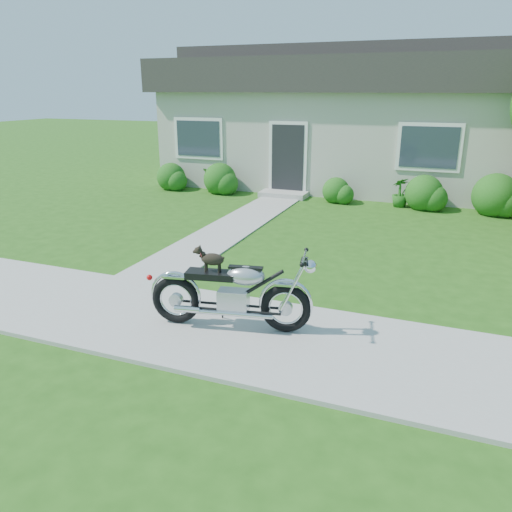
{
  "coord_description": "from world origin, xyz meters",
  "views": [
    {
      "loc": [
        3.13,
        -5.5,
        3.09
      ],
      "look_at": [
        0.59,
        1.0,
        0.75
      ],
      "focal_mm": 35.0,
      "sensor_mm": 36.0,
      "label": 1
    }
  ],
  "objects_px": {
    "potted_plant_right": "(400,192)",
    "motorcycle_with_dog": "(233,293)",
    "house": "(358,118)",
    "potted_plant_left": "(213,180)"
  },
  "relations": [
    {
      "from": "house",
      "to": "potted_plant_left",
      "type": "xyz_separation_m",
      "value": [
        -3.82,
        -3.44,
        -1.79
      ]
    },
    {
      "from": "potted_plant_left",
      "to": "potted_plant_right",
      "type": "bearing_deg",
      "value": 0.0
    },
    {
      "from": "house",
      "to": "motorcycle_with_dog",
      "type": "distance_m",
      "value": 12.07
    },
    {
      "from": "house",
      "to": "motorcycle_with_dog",
      "type": "xyz_separation_m",
      "value": [
        0.64,
        -11.95,
        -1.62
      ]
    },
    {
      "from": "potted_plant_left",
      "to": "potted_plant_right",
      "type": "distance_m",
      "value": 5.72
    },
    {
      "from": "house",
      "to": "potted_plant_left",
      "type": "height_order",
      "value": "house"
    },
    {
      "from": "potted_plant_left",
      "to": "potted_plant_right",
      "type": "relative_size",
      "value": 0.93
    },
    {
      "from": "potted_plant_right",
      "to": "motorcycle_with_dog",
      "type": "height_order",
      "value": "motorcycle_with_dog"
    },
    {
      "from": "potted_plant_right",
      "to": "motorcycle_with_dog",
      "type": "bearing_deg",
      "value": -98.45
    },
    {
      "from": "potted_plant_right",
      "to": "motorcycle_with_dog",
      "type": "distance_m",
      "value": 8.6
    }
  ]
}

